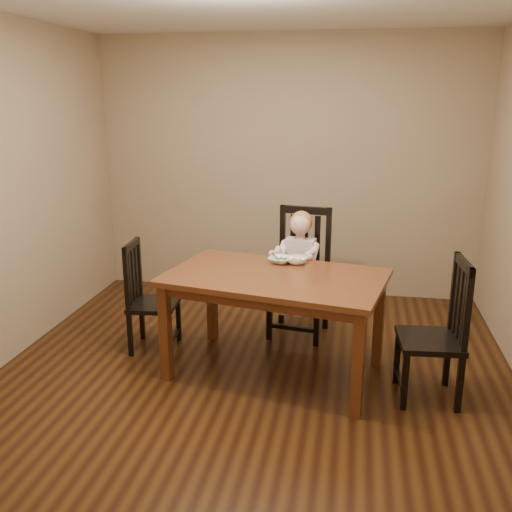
% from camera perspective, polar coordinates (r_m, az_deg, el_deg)
% --- Properties ---
extents(room, '(4.01, 4.01, 2.71)m').
position_cam_1_polar(room, '(4.10, -0.25, 5.38)').
color(room, '#3D230D').
rests_on(room, ground).
extents(dining_table, '(1.75, 1.25, 0.80)m').
position_cam_1_polar(dining_table, '(4.29, 1.93, -3.07)').
color(dining_table, '#512A13').
rests_on(dining_table, room).
extents(chair_child, '(0.55, 0.53, 1.14)m').
position_cam_1_polar(chair_child, '(5.11, 4.49, -1.87)').
color(chair_child, black).
rests_on(chair_child, room).
extents(chair_left, '(0.42, 0.43, 0.93)m').
position_cam_1_polar(chair_left, '(4.88, -10.74, -4.18)').
color(chair_left, black).
rests_on(chair_left, room).
extents(chair_right, '(0.46, 0.47, 1.03)m').
position_cam_1_polar(chair_right, '(4.20, 17.73, -7.37)').
color(chair_right, black).
rests_on(chair_right, room).
extents(toddler, '(0.39, 0.47, 0.58)m').
position_cam_1_polar(toddler, '(5.01, 4.37, -0.46)').
color(toddler, silver).
rests_on(toddler, chair_child).
extents(bowl_peas, '(0.24, 0.24, 0.05)m').
position_cam_1_polar(bowl_peas, '(4.55, 2.49, -0.40)').
color(bowl_peas, white).
rests_on(bowl_peas, dining_table).
extents(bowl_veg, '(0.20, 0.20, 0.05)m').
position_cam_1_polar(bowl_veg, '(4.53, 4.09, -0.44)').
color(bowl_veg, white).
rests_on(bowl_veg, dining_table).
extents(fork, '(0.09, 0.12, 0.05)m').
position_cam_1_polar(fork, '(4.54, 1.94, -0.16)').
color(fork, silver).
rests_on(fork, bowl_peas).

